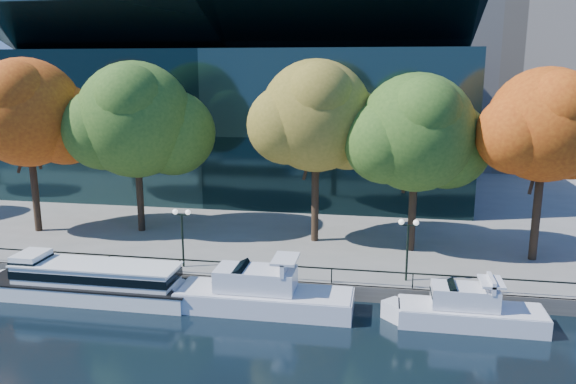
% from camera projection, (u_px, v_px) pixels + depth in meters
% --- Properties ---
extents(ground, '(160.00, 160.00, 0.00)m').
position_uv_depth(ground, '(162.00, 307.00, 34.15)').
color(ground, black).
rests_on(ground, ground).
extents(promenade, '(90.00, 67.08, 1.00)m').
position_uv_depth(promenade, '(276.00, 182.00, 69.02)').
color(promenade, slate).
rests_on(promenade, ground).
extents(railing, '(88.20, 0.08, 0.99)m').
position_uv_depth(railing, '(180.00, 260.00, 36.85)').
color(railing, black).
rests_on(railing, promenade).
extents(convention_building, '(50.00, 24.57, 21.43)m').
position_uv_depth(convention_building, '(234.00, 120.00, 63.54)').
color(convention_building, black).
rests_on(convention_building, ground).
extents(tour_boat, '(14.59, 3.25, 2.77)m').
position_uv_depth(tour_boat, '(85.00, 280.00, 35.40)').
color(tour_boat, white).
rests_on(tour_boat, ground).
extents(cruiser_near, '(11.73, 3.02, 3.40)m').
position_uv_depth(cruiser_near, '(257.00, 293.00, 33.64)').
color(cruiser_near, silver).
rests_on(cruiser_near, ground).
extents(cruiser_far, '(9.05, 2.51, 2.95)m').
position_uv_depth(cruiser_far, '(464.00, 309.00, 31.65)').
color(cruiser_far, silver).
rests_on(cruiser_far, ground).
extents(tree_1, '(10.81, 8.86, 14.11)m').
position_uv_depth(tree_1, '(29.00, 115.00, 44.60)').
color(tree_1, black).
rests_on(tree_1, promenade).
extents(tree_2, '(11.61, 9.52, 13.85)m').
position_uv_depth(tree_2, '(138.00, 122.00, 44.79)').
color(tree_2, black).
rests_on(tree_2, promenade).
extents(tree_3, '(10.54, 8.64, 13.96)m').
position_uv_depth(tree_3, '(318.00, 118.00, 41.95)').
color(tree_3, black).
rests_on(tree_3, promenade).
extents(tree_4, '(10.58, 8.68, 12.99)m').
position_uv_depth(tree_4, '(419.00, 135.00, 39.88)').
color(tree_4, black).
rests_on(tree_4, promenade).
extents(tree_5, '(9.67, 7.93, 13.39)m').
position_uv_depth(tree_5, '(548.00, 127.00, 37.67)').
color(tree_5, black).
rests_on(tree_5, promenade).
extents(lamp_1, '(1.26, 0.36, 4.03)m').
position_uv_depth(lamp_1, '(182.00, 225.00, 37.65)').
color(lamp_1, black).
rests_on(lamp_1, promenade).
extents(lamp_2, '(1.26, 0.36, 4.03)m').
position_uv_depth(lamp_2, '(408.00, 236.00, 35.16)').
color(lamp_2, black).
rests_on(lamp_2, promenade).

